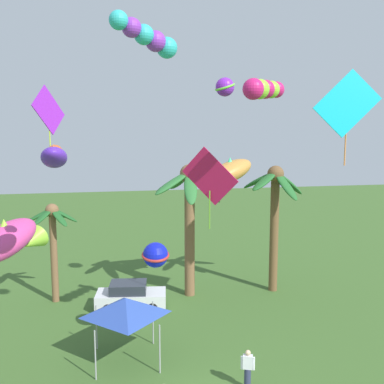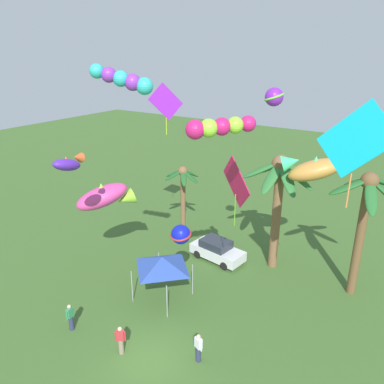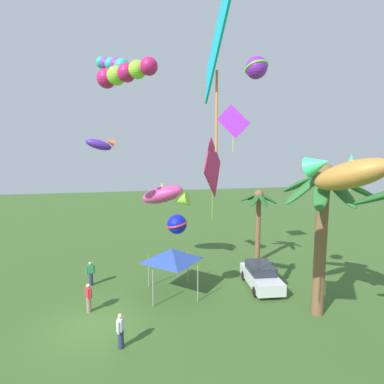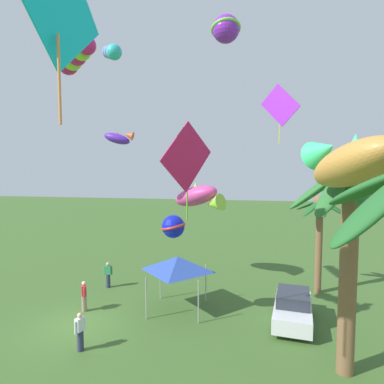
{
  "view_description": "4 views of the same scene",
  "coord_description": "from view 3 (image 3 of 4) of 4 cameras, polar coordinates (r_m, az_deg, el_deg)",
  "views": [
    {
      "loc": [
        -3.16,
        -13.99,
        9.96
      ],
      "look_at": [
        0.37,
        4.02,
        7.43
      ],
      "focal_mm": 41.26,
      "sensor_mm": 36.0,
      "label": 1
    },
    {
      "loc": [
        9.68,
        -10.86,
        14.25
      ],
      "look_at": [
        -0.18,
        4.09,
        7.49
      ],
      "focal_mm": 35.3,
      "sensor_mm": 36.0,
      "label": 2
    },
    {
      "loc": [
        14.13,
        1.49,
        8.28
      ],
      "look_at": [
        -1.09,
        5.28,
        6.45
      ],
      "focal_mm": 26.69,
      "sensor_mm": 36.0,
      "label": 3
    },
    {
      "loc": [
        14.2,
        8.08,
        7.53
      ],
      "look_at": [
        -1.07,
        5.36,
        6.33
      ],
      "focal_mm": 31.39,
      "sensor_mm": 36.0,
      "label": 4
    }
  ],
  "objects": [
    {
      "name": "kite_ball_4",
      "position": [
        13.38,
        12.76,
        23.05
      ],
      "size": [
        1.23,
        1.24,
        0.91
      ],
      "color": "purple"
    },
    {
      "name": "kite_diamond_1",
      "position": [
        21.8,
        8.25,
        13.68
      ],
      "size": [
        1.37,
        2.12,
        3.47
      ],
      "color": "purple"
    },
    {
      "name": "ground_plane",
      "position": [
        16.44,
        -18.89,
        -23.96
      ],
      "size": [
        120.0,
        120.0,
        0.0
      ],
      "primitive_type": "plane",
      "color": "#3D6028"
    },
    {
      "name": "kite_fish_2",
      "position": [
        13.95,
        28.32,
        3.39
      ],
      "size": [
        3.96,
        2.86,
        2.09
      ],
      "color": "#CE8B3C"
    },
    {
      "name": "festival_tent",
      "position": [
        17.82,
        -4.09,
        -12.39
      ],
      "size": [
        2.86,
        2.86,
        2.85
      ],
      "color": "#9E9EA3",
      "rests_on": "ground"
    },
    {
      "name": "parked_car_0",
      "position": [
        19.76,
        13.59,
        -15.93
      ],
      "size": [
        4.1,
        2.21,
        1.51
      ],
      "color": "silver",
      "rests_on": "ground"
    },
    {
      "name": "spectator_2",
      "position": [
        14.2,
        -14.08,
        -25.25
      ],
      "size": [
        0.52,
        0.35,
        1.59
      ],
      "color": "#2D3351",
      "rests_on": "ground"
    },
    {
      "name": "kite_ball_9",
      "position": [
        15.97,
        -3.02,
        -6.43
      ],
      "size": [
        1.25,
        1.25,
        1.1
      ],
      "color": "#101AC3"
    },
    {
      "name": "spectator_1",
      "position": [
        20.54,
        -19.58,
        -15.05
      ],
      "size": [
        0.28,
        0.55,
        1.59
      ],
      "color": "#2D3351",
      "rests_on": "ground"
    },
    {
      "name": "kite_tube_5",
      "position": [
        11.96,
        -13.44,
        22.05
      ],
      "size": [
        2.16,
        2.23,
        0.83
      ],
      "color": "#D51C6B"
    },
    {
      "name": "kite_diamond_3",
      "position": [
        13.27,
        4.18,
        4.81
      ],
      "size": [
        2.33,
        1.56,
        3.84
      ],
      "color": "#C21749"
    },
    {
      "name": "palm_tree_2",
      "position": [
        23.3,
        13.15,
        -3.5
      ],
      "size": [
        2.95,
        2.81,
        5.84
      ],
      "color": "brown",
      "rests_on": "ground"
    },
    {
      "name": "kite_fish_7",
      "position": [
        18.91,
        -17.83,
        9.1
      ],
      "size": [
        0.91,
        1.91,
        0.99
      ],
      "color": "#5625BA"
    },
    {
      "name": "kite_tube_0",
      "position": [
        16.54,
        -15.58,
        23.33
      ],
      "size": [
        2.34,
        1.71,
        1.27
      ],
      "color": "#2EBCBB"
    },
    {
      "name": "kite_diamond_6",
      "position": [
        7.82,
        5.07,
        27.85
      ],
      "size": [
        3.0,
        0.52,
        4.21
      ],
      "color": "#10C5E3"
    },
    {
      "name": "palm_tree_0",
      "position": [
        16.14,
        24.75,
        -2.15
      ],
      "size": [
        4.63,
        4.56,
        8.04
      ],
      "color": "brown",
      "rests_on": "ground"
    },
    {
      "name": "kite_fish_8",
      "position": [
        21.67,
        -5.4,
        -0.62
      ],
      "size": [
        3.26,
        4.09,
        2.07
      ],
      "color": "#DC3F8F"
    },
    {
      "name": "spectator_0",
      "position": [
        17.38,
        -19.97,
        -19.2
      ],
      "size": [
        0.48,
        0.4,
        1.59
      ],
      "color": "gray",
      "rests_on": "ground"
    }
  ]
}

